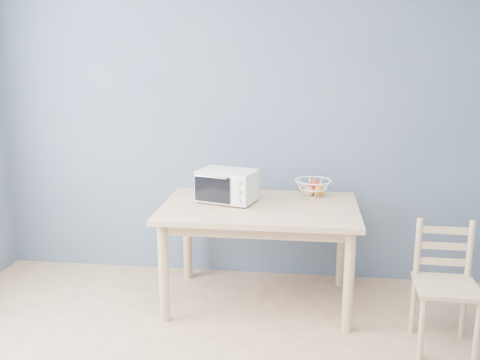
# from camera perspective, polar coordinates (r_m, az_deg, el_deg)

# --- Properties ---
(room) EXTENTS (4.01, 4.51, 2.61)m
(room) POSITION_cam_1_polar(r_m,az_deg,el_deg) (2.11, -7.95, -0.90)
(room) COLOR tan
(room) RESTS_ON ground
(dining_table) EXTENTS (1.40, 0.90, 0.75)m
(dining_table) POSITION_cam_1_polar(r_m,az_deg,el_deg) (3.86, 2.09, -4.16)
(dining_table) COLOR tan
(dining_table) RESTS_ON ground
(toaster_oven) EXTENTS (0.46, 0.38, 0.24)m
(toaster_oven) POSITION_cam_1_polar(r_m,az_deg,el_deg) (3.89, -1.60, -0.56)
(toaster_oven) COLOR silver
(toaster_oven) RESTS_ON dining_table
(fruit_basket) EXTENTS (0.33, 0.33, 0.14)m
(fruit_basket) POSITION_cam_1_polar(r_m,az_deg,el_deg) (4.09, 7.78, -0.81)
(fruit_basket) COLOR white
(fruit_basket) RESTS_ON dining_table
(dining_chair) EXTENTS (0.38, 0.38, 0.79)m
(dining_chair) POSITION_cam_1_polar(r_m,az_deg,el_deg) (3.63, 21.02, -10.61)
(dining_chair) COLOR tan
(dining_chair) RESTS_ON ground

